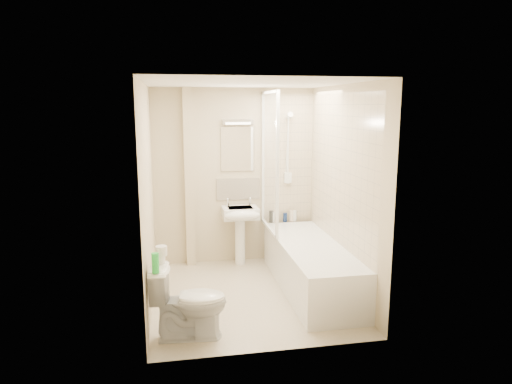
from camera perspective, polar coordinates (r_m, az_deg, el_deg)
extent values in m
plane|color=beige|center=(5.43, -0.80, -12.75)|extent=(2.50, 2.50, 0.00)
cube|color=beige|center=(6.29, -2.74, 1.92)|extent=(2.20, 0.02, 2.40)
cube|color=beige|center=(5.01, -13.34, -0.64)|extent=(0.02, 2.50, 2.40)
cube|color=beige|center=(5.36, 10.84, 0.19)|extent=(0.02, 2.50, 2.40)
cube|color=white|center=(4.98, -0.88, 13.46)|extent=(2.20, 2.50, 0.02)
cube|color=beige|center=(6.39, 3.96, 4.08)|extent=(0.70, 0.01, 1.75)
cube|color=beige|center=(5.38, 10.54, 2.68)|extent=(0.01, 2.10, 1.75)
cube|color=beige|center=(6.18, -8.37, 1.66)|extent=(0.12, 0.12, 2.40)
cube|color=beige|center=(6.31, -2.26, 0.40)|extent=(0.60, 0.02, 0.30)
cube|color=white|center=(6.24, -2.29, 5.37)|extent=(0.46, 0.01, 0.60)
cube|color=silver|center=(6.19, -2.29, 8.76)|extent=(0.42, 0.07, 0.07)
cube|color=white|center=(5.55, 6.82, -9.22)|extent=(0.70, 2.10, 0.55)
cube|color=white|center=(5.48, 6.87, -7.06)|extent=(0.56, 1.96, 0.05)
cube|color=white|center=(5.88, 1.71, 3.77)|extent=(0.01, 0.90, 1.80)
cube|color=white|center=(6.30, 0.89, 4.24)|extent=(0.04, 0.04, 1.80)
cube|color=white|center=(5.45, 2.70, 3.20)|extent=(0.04, 0.04, 1.80)
cube|color=white|center=(5.84, 1.76, 12.37)|extent=(0.04, 0.90, 0.04)
cube|color=white|center=(6.05, 1.66, -4.52)|extent=(0.04, 0.90, 0.03)
cylinder|color=white|center=(6.35, 4.03, 5.18)|extent=(0.02, 0.02, 0.90)
cylinder|color=white|center=(6.41, 3.97, 1.17)|extent=(0.05, 0.05, 0.02)
cylinder|color=white|center=(6.32, 4.08, 9.24)|extent=(0.05, 0.05, 0.02)
cylinder|color=white|center=(6.26, 4.23, 9.50)|extent=(0.08, 0.11, 0.11)
cube|color=white|center=(6.40, 3.99, 1.79)|extent=(0.10, 0.05, 0.14)
cylinder|color=white|center=(6.32, 3.91, 5.61)|extent=(0.01, 0.13, 0.84)
cylinder|color=white|center=(6.33, -2.00, -6.19)|extent=(0.14, 0.14, 0.64)
cube|color=white|center=(6.19, -1.99, -2.60)|extent=(0.48, 0.37, 0.15)
ellipsoid|color=white|center=(6.03, -1.75, -2.97)|extent=(0.48, 0.20, 0.15)
cube|color=silver|center=(6.18, -1.99, -2.11)|extent=(0.33, 0.24, 0.04)
cylinder|color=white|center=(6.25, -3.56, -1.37)|extent=(0.03, 0.03, 0.10)
cylinder|color=white|center=(6.29, -0.74, -1.26)|extent=(0.03, 0.03, 0.10)
sphere|color=white|center=(6.24, -3.57, -0.91)|extent=(0.04, 0.04, 0.04)
sphere|color=white|center=(6.28, -0.74, -0.81)|extent=(0.04, 0.04, 0.04)
cylinder|color=black|center=(6.40, 1.92, -3.09)|extent=(0.06, 0.06, 0.17)
cylinder|color=silver|center=(6.41, 2.15, -3.16)|extent=(0.05, 0.05, 0.15)
cylinder|color=navy|center=(6.45, 3.66, -3.19)|extent=(0.06, 0.06, 0.13)
cylinder|color=beige|center=(6.47, 4.43, -3.01)|extent=(0.06, 0.06, 0.16)
cylinder|color=silver|center=(6.48, 4.84, -3.00)|extent=(0.06, 0.06, 0.16)
imported|color=white|center=(4.44, -8.36, -13.38)|extent=(0.52, 0.77, 0.71)
cylinder|color=white|center=(4.40, -11.95, -8.15)|extent=(0.10, 0.10, 0.09)
cylinder|color=white|center=(4.33, -11.76, -7.20)|extent=(0.11, 0.11, 0.09)
cylinder|color=green|center=(4.15, -12.47, -8.66)|extent=(0.06, 0.06, 0.18)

